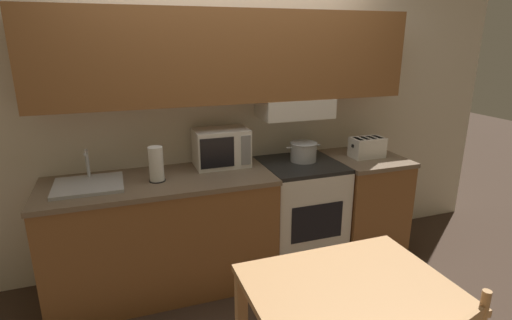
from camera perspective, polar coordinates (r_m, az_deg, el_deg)
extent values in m
plane|color=#3D2D23|center=(3.78, -3.75, -12.86)|extent=(16.00, 16.00, 0.00)
cube|color=silver|center=(3.36, -4.29, 6.60)|extent=(5.29, 0.05, 2.55)
cube|color=brown|center=(3.13, -3.55, 14.53)|extent=(2.89, 0.32, 0.68)
cube|color=white|center=(3.36, 5.54, 7.44)|extent=(0.60, 0.34, 0.16)
cube|color=brown|center=(3.19, -13.11, -10.53)|extent=(1.65, 0.66, 0.85)
cube|color=#75604C|center=(3.01, -13.67, -2.98)|extent=(1.67, 0.68, 0.04)
cube|color=brown|center=(3.76, 14.85, -6.26)|extent=(0.57, 0.66, 0.85)
cube|color=#75604C|center=(3.62, 15.38, 0.24)|extent=(0.59, 0.68, 0.04)
cube|color=white|center=(3.48, 6.21, -7.65)|extent=(0.63, 0.63, 0.86)
cube|color=black|center=(3.32, 6.46, -0.65)|extent=(0.63, 0.63, 0.03)
cube|color=black|center=(3.20, 8.74, -8.81)|extent=(0.44, 0.01, 0.30)
cylinder|color=black|center=(3.15, 5.14, -1.37)|extent=(0.09, 0.09, 0.01)
cylinder|color=black|center=(3.28, 9.65, -0.84)|extent=(0.09, 0.09, 0.01)
cylinder|color=black|center=(3.38, 3.37, -0.10)|extent=(0.09, 0.09, 0.01)
cylinder|color=black|center=(3.49, 7.65, 0.35)|extent=(0.09, 0.09, 0.01)
cylinder|color=#B7BABF|center=(3.35, 6.79, 1.17)|extent=(0.22, 0.22, 0.16)
torus|color=#B7BABF|center=(3.33, 6.83, 2.41)|extent=(0.23, 0.23, 0.01)
cylinder|color=#B7BABF|center=(3.29, 4.80, 1.77)|extent=(0.05, 0.01, 0.01)
cylinder|color=#B7BABF|center=(3.40, 8.77, 2.13)|extent=(0.05, 0.01, 0.01)
cube|color=white|center=(3.20, -5.00, 1.79)|extent=(0.43, 0.29, 0.30)
cube|color=black|center=(3.05, -5.54, 1.00)|extent=(0.26, 0.01, 0.23)
cube|color=gray|center=(3.11, -1.43, 1.39)|extent=(0.08, 0.01, 0.23)
cube|color=white|center=(3.57, 15.59, 1.75)|extent=(0.28, 0.17, 0.17)
cube|color=black|center=(3.48, 13.64, 1.96)|extent=(0.01, 0.02, 0.02)
cube|color=black|center=(3.50, 14.37, 2.91)|extent=(0.04, 0.12, 0.01)
cube|color=black|center=(3.53, 15.25, 2.99)|extent=(0.04, 0.12, 0.01)
cube|color=black|center=(3.57, 16.12, 3.06)|extent=(0.04, 0.12, 0.01)
cube|color=black|center=(3.61, 16.98, 3.13)|extent=(0.04, 0.12, 0.01)
cube|color=#B7BABF|center=(3.00, -22.81, -3.33)|extent=(0.46, 0.40, 0.02)
cube|color=#4C4F54|center=(2.98, -22.84, -3.39)|extent=(0.39, 0.30, 0.01)
cylinder|color=#B7BABF|center=(3.11, -22.93, -0.47)|extent=(0.02, 0.02, 0.20)
cylinder|color=#B7BABF|center=(3.03, -23.19, 1.01)|extent=(0.02, 0.12, 0.02)
cylinder|color=black|center=(2.97, -13.90, -2.86)|extent=(0.12, 0.12, 0.01)
cylinder|color=white|center=(2.93, -14.07, -0.52)|extent=(0.10, 0.10, 0.25)
cube|color=tan|center=(2.01, 13.24, -17.45)|extent=(0.95, 0.72, 0.04)
cube|color=tan|center=(2.66, 17.17, -18.47)|extent=(0.06, 0.06, 0.73)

